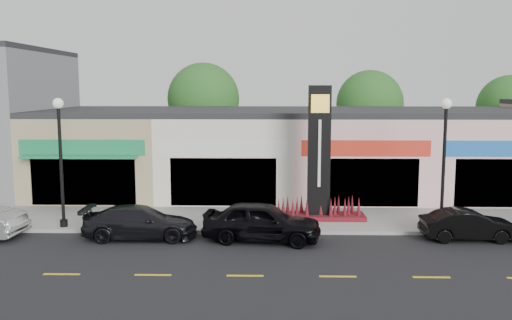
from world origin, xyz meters
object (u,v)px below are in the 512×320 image
object	(u,v)px
lamp_east_near	(444,150)
car_dark_sedan	(140,222)
lamp_west_near	(60,149)
pylon_sign	(319,172)
car_black_conv	(469,225)
car_black_sedan	(262,222)

from	to	relation	value
lamp_east_near	car_dark_sedan	size ratio (longest dim) A/B	1.20
lamp_west_near	pylon_sign	bearing A→B (deg)	8.77
lamp_east_near	car_dark_sedan	bearing A→B (deg)	-174.45
lamp_west_near	car_dark_sedan	world-z (taller)	lamp_west_near
pylon_sign	car_black_conv	distance (m)	6.61
pylon_sign	car_black_conv	xyz separation A→B (m)	(5.74, -2.83, -1.66)
lamp_west_near	car_black_conv	bearing A→B (deg)	-3.87
car_black_conv	car_dark_sedan	bearing A→B (deg)	90.30
lamp_east_near	car_black_sedan	world-z (taller)	lamp_east_near
car_dark_sedan	car_black_sedan	distance (m)	4.92
car_dark_sedan	car_black_sedan	bearing A→B (deg)	-94.23
lamp_east_near	car_dark_sedan	xyz separation A→B (m)	(-12.42, -1.21, -2.81)
car_black_sedan	car_black_conv	xyz separation A→B (m)	(8.25, 0.35, -0.18)
lamp_east_near	car_black_sedan	xyz separation A→B (m)	(-7.51, -1.48, -2.68)
car_black_sedan	car_black_conv	world-z (taller)	car_black_sedan
lamp_east_near	car_black_conv	xyz separation A→B (m)	(0.74, -1.13, -2.86)
lamp_west_near	car_black_conv	size ratio (longest dim) A/B	1.47
pylon_sign	car_dark_sedan	size ratio (longest dim) A/B	1.32
pylon_sign	car_black_sedan	bearing A→B (deg)	-128.32
car_dark_sedan	car_black_conv	xyz separation A→B (m)	(13.16, 0.08, -0.05)
lamp_east_near	pylon_sign	bearing A→B (deg)	161.25
lamp_east_near	car_black_sedan	size ratio (longest dim) A/B	1.17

